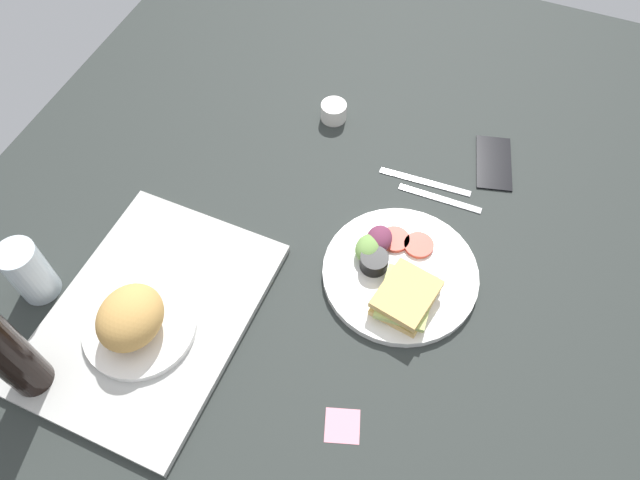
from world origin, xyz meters
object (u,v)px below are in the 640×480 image
at_px(drinking_glass, 29,272).
at_px(bread_plate_near, 134,321).
at_px(knife, 425,182).
at_px(plate_with_salad, 397,273).
at_px(sticky_note, 342,426).
at_px(espresso_cup, 334,111).
at_px(serving_tray, 151,315).
at_px(soda_bottle, 10,356).
at_px(fork, 440,198).
at_px(cell_phone, 494,162).

bearing_deg(drinking_glass, bread_plate_near, -92.69).
relative_size(bread_plate_near, knife, 1.02).
relative_size(plate_with_salad, sticky_note, 5.12).
distance_m(drinking_glass, sticky_note, 0.60).
xyz_separation_m(knife, sticky_note, (-0.53, -0.02, -0.00)).
relative_size(espresso_cup, knife, 0.29).
distance_m(bread_plate_near, knife, 0.63).
height_order(knife, sticky_note, knife).
bearing_deg(serving_tray, soda_bottle, 146.61).
bearing_deg(sticky_note, fork, -2.29).
distance_m(bread_plate_near, cell_phone, 0.78).
bearing_deg(serving_tray, plate_with_salad, -57.62).
relative_size(cell_phone, sticky_note, 2.57).
bearing_deg(soda_bottle, espresso_cup, -17.53).
xyz_separation_m(bread_plate_near, knife, (0.51, -0.36, -0.05)).
height_order(plate_with_salad, cell_phone, plate_with_salad).
xyz_separation_m(soda_bottle, cell_phone, (0.75, -0.60, -0.11)).
height_order(fork, knife, same).
height_order(serving_tray, soda_bottle, soda_bottle).
xyz_separation_m(serving_tray, bread_plate_near, (-0.04, 0.00, 0.05)).
bearing_deg(serving_tray, drinking_glass, 96.77).
xyz_separation_m(espresso_cup, cell_phone, (0.00, -0.36, -0.02)).
height_order(serving_tray, knife, serving_tray).
bearing_deg(cell_phone, drinking_glass, 116.73).
bearing_deg(soda_bottle, sticky_note, -76.22).
relative_size(plate_with_salad, fork, 1.69).
height_order(bread_plate_near, soda_bottle, soda_bottle).
bearing_deg(fork, knife, -37.21).
relative_size(bread_plate_near, espresso_cup, 3.47).
xyz_separation_m(soda_bottle, espresso_cup, (0.75, -0.24, -0.09)).
distance_m(bread_plate_near, soda_bottle, 0.19).
height_order(drinking_glass, soda_bottle, soda_bottle).
bearing_deg(espresso_cup, soda_bottle, 162.47).
bearing_deg(drinking_glass, cell_phone, -49.07).
bearing_deg(plate_with_salad, serving_tray, 122.38).
xyz_separation_m(serving_tray, fork, (0.45, -0.40, -0.01)).
xyz_separation_m(fork, knife, (0.03, 0.04, 0.00)).
bearing_deg(cell_phone, sticky_note, 156.86).
bearing_deg(drinking_glass, plate_with_salad, -65.94).
relative_size(drinking_glass, soda_bottle, 0.57).
xyz_separation_m(serving_tray, cell_phone, (0.58, -0.48, -0.00)).
bearing_deg(espresso_cup, drinking_glass, 150.67).
relative_size(fork, knife, 0.89).
bearing_deg(plate_with_salad, drinking_glass, 114.06).
distance_m(espresso_cup, cell_phone, 0.36).
height_order(soda_bottle, espresso_cup, soda_bottle).
height_order(bread_plate_near, fork, bread_plate_near).
bearing_deg(sticky_note, knife, 2.17).
xyz_separation_m(bread_plate_near, plate_with_salad, (0.28, -0.38, -0.04)).
height_order(plate_with_salad, drinking_glass, drinking_glass).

